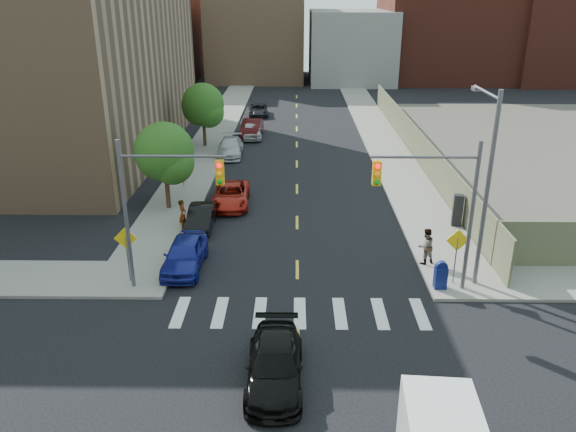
{
  "coord_description": "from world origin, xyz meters",
  "views": [
    {
      "loc": [
        -0.13,
        -16.54,
        12.74
      ],
      "look_at": [
        -0.48,
        10.05,
        2.0
      ],
      "focal_mm": 35.0,
      "sensor_mm": 36.0,
      "label": 1
    }
  ],
  "objects_px": {
    "parked_car_grey": "(258,110)",
    "black_sedan": "(275,365)",
    "parked_car_maroon": "(252,128)",
    "mailbox": "(441,275)",
    "payphone": "(458,210)",
    "parked_car_red": "(231,195)",
    "parked_car_white": "(251,130)",
    "pedestrian_west": "(183,215)",
    "pedestrian_east": "(426,246)",
    "parked_car_black": "(201,218)",
    "parked_car_blue": "(185,254)",
    "parked_car_silver": "(230,147)"
  },
  "relations": [
    {
      "from": "parked_car_black",
      "to": "mailbox",
      "type": "distance_m",
      "value": 13.91
    },
    {
      "from": "parked_car_blue",
      "to": "mailbox",
      "type": "xyz_separation_m",
      "value": [
        11.97,
        -2.07,
        0.03
      ]
    },
    {
      "from": "mailbox",
      "to": "payphone",
      "type": "distance_m",
      "value": 7.84
    },
    {
      "from": "parked_car_grey",
      "to": "pedestrian_west",
      "type": "bearing_deg",
      "value": -99.34
    },
    {
      "from": "parked_car_black",
      "to": "parked_car_silver",
      "type": "xyz_separation_m",
      "value": [
        0.0,
        15.2,
        0.06
      ]
    },
    {
      "from": "parked_car_blue",
      "to": "parked_car_maroon",
      "type": "relative_size",
      "value": 0.93
    },
    {
      "from": "parked_car_maroon",
      "to": "parked_car_red",
      "type": "bearing_deg",
      "value": -85.93
    },
    {
      "from": "pedestrian_east",
      "to": "black_sedan",
      "type": "bearing_deg",
      "value": 28.34
    },
    {
      "from": "pedestrian_west",
      "to": "mailbox",
      "type": "bearing_deg",
      "value": -118.53
    },
    {
      "from": "parked_car_red",
      "to": "mailbox",
      "type": "xyz_separation_m",
      "value": [
        10.67,
        -10.85,
        0.11
      ]
    },
    {
      "from": "payphone",
      "to": "pedestrian_east",
      "type": "relative_size",
      "value": 1.0
    },
    {
      "from": "parked_car_blue",
      "to": "parked_car_black",
      "type": "height_order",
      "value": "parked_car_blue"
    },
    {
      "from": "parked_car_silver",
      "to": "pedestrian_west",
      "type": "height_order",
      "value": "pedestrian_west"
    },
    {
      "from": "parked_car_red",
      "to": "parked_car_black",
      "type": "bearing_deg",
      "value": -111.35
    },
    {
      "from": "parked_car_silver",
      "to": "parked_car_white",
      "type": "height_order",
      "value": "parked_car_white"
    },
    {
      "from": "parked_car_silver",
      "to": "payphone",
      "type": "distance_m",
      "value": 20.92
    },
    {
      "from": "parked_car_silver",
      "to": "parked_car_maroon",
      "type": "xyz_separation_m",
      "value": [
        1.3,
        6.47,
        0.08
      ]
    },
    {
      "from": "parked_car_grey",
      "to": "parked_car_black",
      "type": "bearing_deg",
      "value": -97.75
    },
    {
      "from": "parked_car_white",
      "to": "black_sedan",
      "type": "relative_size",
      "value": 0.93
    },
    {
      "from": "parked_car_black",
      "to": "parked_car_grey",
      "type": "bearing_deg",
      "value": 86.94
    },
    {
      "from": "parked_car_maroon",
      "to": "mailbox",
      "type": "distance_m",
      "value": 30.67
    },
    {
      "from": "parked_car_maroon",
      "to": "pedestrian_west",
      "type": "distance_m",
      "value": 22.34
    },
    {
      "from": "pedestrian_west",
      "to": "payphone",
      "type": "bearing_deg",
      "value": -88.6
    },
    {
      "from": "parked_car_blue",
      "to": "parked_car_red",
      "type": "xyz_separation_m",
      "value": [
        1.3,
        8.77,
        -0.08
      ]
    },
    {
      "from": "parked_car_silver",
      "to": "pedestrian_west",
      "type": "relative_size",
      "value": 2.76
    },
    {
      "from": "parked_car_black",
      "to": "payphone",
      "type": "distance_m",
      "value": 14.66
    },
    {
      "from": "payphone",
      "to": "parked_car_red",
      "type": "bearing_deg",
      "value": 174.71
    },
    {
      "from": "parked_car_red",
      "to": "parked_car_grey",
      "type": "distance_m",
      "value": 27.53
    },
    {
      "from": "pedestrian_west",
      "to": "black_sedan",
      "type": "bearing_deg",
      "value": -158.3
    },
    {
      "from": "parked_car_black",
      "to": "pedestrian_west",
      "type": "height_order",
      "value": "pedestrian_west"
    },
    {
      "from": "parked_car_white",
      "to": "payphone",
      "type": "bearing_deg",
      "value": -63.26
    },
    {
      "from": "parked_car_white",
      "to": "pedestrian_east",
      "type": "distance_m",
      "value": 27.95
    },
    {
      "from": "parked_car_blue",
      "to": "black_sedan",
      "type": "relative_size",
      "value": 0.94
    },
    {
      "from": "parked_car_grey",
      "to": "pedestrian_east",
      "type": "xyz_separation_m",
      "value": [
        10.5,
        -35.89,
        0.45
      ]
    },
    {
      "from": "parked_car_grey",
      "to": "parked_car_red",
      "type": "bearing_deg",
      "value": -95.37
    },
    {
      "from": "parked_car_blue",
      "to": "black_sedan",
      "type": "height_order",
      "value": "parked_car_blue"
    },
    {
      "from": "parked_car_white",
      "to": "parked_car_grey",
      "type": "distance_m",
      "value": 9.99
    },
    {
      "from": "parked_car_black",
      "to": "pedestrian_west",
      "type": "bearing_deg",
      "value": -149.42
    },
    {
      "from": "black_sedan",
      "to": "mailbox",
      "type": "relative_size",
      "value": 3.58
    },
    {
      "from": "parked_car_grey",
      "to": "black_sedan",
      "type": "relative_size",
      "value": 0.94
    },
    {
      "from": "mailbox",
      "to": "payphone",
      "type": "xyz_separation_m",
      "value": [
        2.69,
        7.36,
        0.28
      ]
    },
    {
      "from": "black_sedan",
      "to": "pedestrian_east",
      "type": "relative_size",
      "value": 2.58
    },
    {
      "from": "parked_car_red",
      "to": "payphone",
      "type": "xyz_separation_m",
      "value": [
        13.35,
        -3.49,
        0.39
      ]
    },
    {
      "from": "parked_car_maroon",
      "to": "payphone",
      "type": "distance_m",
      "value": 25.22
    },
    {
      "from": "parked_car_maroon",
      "to": "parked_car_grey",
      "type": "bearing_deg",
      "value": 94.07
    },
    {
      "from": "parked_car_blue",
      "to": "parked_car_maroon",
      "type": "distance_m",
      "value": 26.72
    },
    {
      "from": "mailbox",
      "to": "parked_car_maroon",
      "type": "bearing_deg",
      "value": 108.92
    },
    {
      "from": "parked_car_white",
      "to": "parked_car_maroon",
      "type": "relative_size",
      "value": 0.92
    },
    {
      "from": "parked_car_white",
      "to": "payphone",
      "type": "height_order",
      "value": "payphone"
    },
    {
      "from": "parked_car_blue",
      "to": "pedestrian_east",
      "type": "xyz_separation_m",
      "value": [
        11.8,
        0.41,
        0.31
      ]
    }
  ]
}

